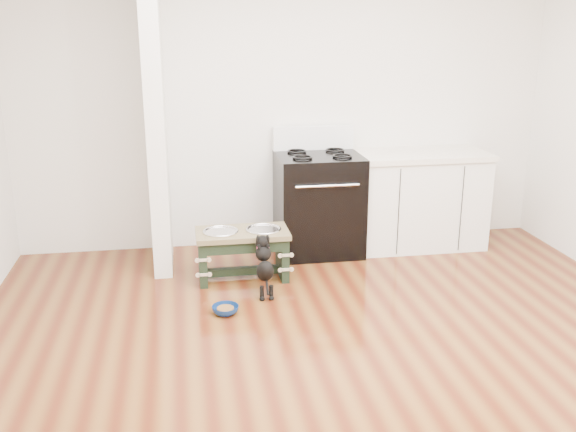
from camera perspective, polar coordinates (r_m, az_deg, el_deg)
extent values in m
plane|color=#4E1D0D|center=(4.12, 5.60, -13.48)|extent=(5.00, 5.00, 0.00)
plane|color=silver|center=(6.04, -0.21, 10.00)|extent=(5.00, 0.00, 5.00)
cube|color=silver|center=(5.57, -11.68, 9.07)|extent=(0.15, 0.80, 2.70)
cube|color=black|center=(5.93, 2.73, 1.08)|extent=(0.76, 0.65, 0.92)
cube|color=black|center=(5.66, 3.37, -0.35)|extent=(0.58, 0.02, 0.50)
cylinder|color=silver|center=(5.54, 3.52, 2.69)|extent=(0.56, 0.02, 0.02)
cube|color=white|center=(6.07, 2.25, 6.96)|extent=(0.76, 0.08, 0.22)
torus|color=black|center=(5.65, 1.30, 5.22)|extent=(0.18, 0.18, 0.02)
torus|color=black|center=(5.73, 4.85, 5.32)|extent=(0.18, 0.18, 0.02)
torus|color=black|center=(5.92, 0.79, 5.76)|extent=(0.18, 0.18, 0.02)
torus|color=black|center=(6.00, 4.20, 5.86)|extent=(0.18, 0.18, 0.02)
cube|color=white|center=(6.24, 11.51, 1.26)|extent=(1.20, 0.60, 0.86)
cube|color=beige|center=(6.13, 11.76, 5.35)|extent=(1.24, 0.64, 0.05)
cube|color=black|center=(6.12, 12.15, -2.82)|extent=(1.20, 0.06, 0.10)
cube|color=black|center=(5.37, -7.61, -3.83)|extent=(0.06, 0.37, 0.38)
cube|color=black|center=(5.43, -0.51, -3.45)|extent=(0.06, 0.37, 0.38)
cube|color=black|center=(5.18, -3.89, -2.83)|extent=(0.61, 0.03, 0.09)
cube|color=black|center=(5.43, -4.01, -4.89)|extent=(0.61, 0.06, 0.06)
cube|color=brown|center=(5.32, -4.09, -1.54)|extent=(0.76, 0.41, 0.04)
cylinder|color=silver|center=(5.31, -6.00, -1.61)|extent=(0.26, 0.26, 0.05)
cylinder|color=silver|center=(5.34, -2.19, -1.42)|extent=(0.26, 0.26, 0.05)
torus|color=silver|center=(5.30, -6.01, -1.36)|extent=(0.30, 0.30, 0.02)
torus|color=silver|center=(5.33, -2.19, -1.16)|extent=(0.30, 0.30, 0.02)
cylinder|color=black|center=(5.01, -2.34, -6.86)|extent=(0.03, 0.03, 0.12)
cylinder|color=black|center=(5.02, -1.50, -6.81)|extent=(0.03, 0.03, 0.12)
sphere|color=black|center=(5.02, -2.32, -7.38)|extent=(0.04, 0.04, 0.04)
sphere|color=black|center=(5.03, -1.48, -7.33)|extent=(0.04, 0.04, 0.04)
ellipsoid|color=black|center=(5.03, -2.05, -4.92)|extent=(0.13, 0.31, 0.28)
sphere|color=black|center=(5.08, -2.21, -3.35)|extent=(0.13, 0.13, 0.13)
sphere|color=black|center=(5.08, -2.27, -2.33)|extent=(0.11, 0.11, 0.11)
sphere|color=black|center=(5.15, -2.77, -2.08)|extent=(0.04, 0.04, 0.04)
sphere|color=black|center=(5.16, -1.98, -2.04)|extent=(0.04, 0.04, 0.04)
cylinder|color=black|center=(4.95, -1.86, -6.39)|extent=(0.02, 0.09, 0.10)
torus|color=#C33960|center=(5.08, -2.25, -2.83)|extent=(0.10, 0.07, 0.09)
imported|color=navy|center=(4.82, -5.59, -8.31)|extent=(0.24, 0.24, 0.06)
cylinder|color=#513217|center=(4.82, -5.59, -8.26)|extent=(0.13, 0.13, 0.03)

